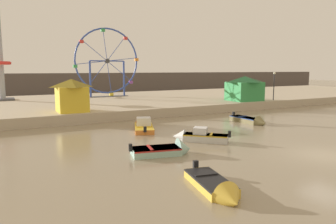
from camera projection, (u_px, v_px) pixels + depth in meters
ground_plane at (325, 156)px, 19.16m from camera, size 240.00×240.00×0.00m
quay_promenade at (133, 102)px, 45.96m from camera, size 110.00×25.52×1.00m
distant_town_skyline at (88, 83)px, 68.15m from camera, size 140.00×3.00×4.40m
motorboat_pale_grey at (198, 136)px, 22.92m from camera, size 3.71×3.58×1.31m
motorboat_olive_wood at (251, 120)px, 30.56m from camera, size 1.33×4.54×1.18m
motorboat_seafoam at (167, 150)px, 19.48m from camera, size 3.99×2.24×1.44m
motorboat_mustard_yellow at (217, 188)px, 13.29m from camera, size 2.02×4.27×1.22m
motorboat_orange_hull at (143, 125)px, 27.91m from camera, size 3.18×5.11×1.58m
ferris_wheel_blue_frame at (107, 62)px, 48.11m from camera, size 10.23×1.20×10.45m
drop_tower_steel_tower at (0, 59)px, 42.35m from camera, size 2.80×2.80×13.96m
carnival_booth_yellow_awning at (72, 95)px, 31.26m from camera, size 3.10×3.13×3.26m
carnival_booth_green_kiosk at (244, 88)px, 42.40m from camera, size 4.60×3.92×3.29m
promenade_lamp_near at (274, 82)px, 42.63m from camera, size 0.32×0.32×3.84m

